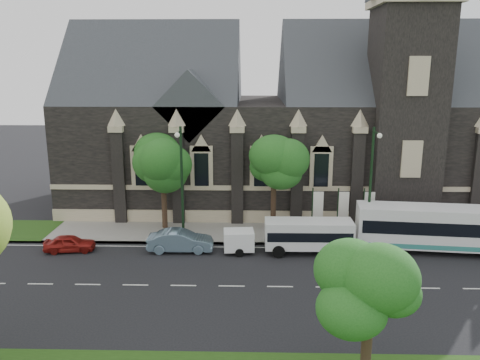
{
  "coord_description": "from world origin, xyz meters",
  "views": [
    {
      "loc": [
        1.19,
        -27.29,
        13.37
      ],
      "look_at": [
        0.37,
        6.0,
        5.33
      ],
      "focal_mm": 35.87,
      "sensor_mm": 36.0,
      "label": 1
    }
  ],
  "objects_px": {
    "tree_walk_right": "(277,161)",
    "street_lamp_near": "(371,180)",
    "tree_park_east": "(374,287)",
    "sedan": "(180,241)",
    "street_lamp_mid": "(181,179)",
    "box_trailer": "(239,240)",
    "tree_walk_left": "(166,161)",
    "banner_flag_left": "(316,208)",
    "tour_coach": "(439,228)",
    "banner_flag_center": "(341,208)",
    "banner_flag_right": "(367,208)",
    "shuttle_bus": "(309,234)",
    "car_far_red": "(70,243)"
  },
  "relations": [
    {
      "from": "banner_flag_left",
      "to": "sedan",
      "type": "bearing_deg",
      "value": -162.04
    },
    {
      "from": "tree_walk_left",
      "to": "banner_flag_center",
      "type": "height_order",
      "value": "tree_walk_left"
    },
    {
      "from": "street_lamp_mid",
      "to": "banner_flag_right",
      "type": "height_order",
      "value": "street_lamp_mid"
    },
    {
      "from": "box_trailer",
      "to": "tour_coach",
      "type": "bearing_deg",
      "value": -2.79
    },
    {
      "from": "tree_walk_left",
      "to": "banner_flag_center",
      "type": "xyz_separation_m",
      "value": [
        14.08,
        -1.7,
        -3.35
      ]
    },
    {
      "from": "banner_flag_right",
      "to": "shuttle_bus",
      "type": "xyz_separation_m",
      "value": [
        -4.91,
        -3.41,
        -0.96
      ]
    },
    {
      "from": "banner_flag_center",
      "to": "tour_coach",
      "type": "relative_size",
      "value": 0.34
    },
    {
      "from": "street_lamp_mid",
      "to": "box_trailer",
      "type": "relative_size",
      "value": 2.83
    },
    {
      "from": "tour_coach",
      "to": "box_trailer",
      "type": "xyz_separation_m",
      "value": [
        -14.53,
        -0.51,
        -0.9
      ]
    },
    {
      "from": "street_lamp_near",
      "to": "banner_flag_right",
      "type": "bearing_deg",
      "value": 81.44
    },
    {
      "from": "tree_walk_right",
      "to": "banner_flag_right",
      "type": "relative_size",
      "value": 1.95
    },
    {
      "from": "tree_park_east",
      "to": "box_trailer",
      "type": "bearing_deg",
      "value": 111.64
    },
    {
      "from": "tree_walk_right",
      "to": "street_lamp_near",
      "type": "bearing_deg",
      "value": -28.06
    },
    {
      "from": "street_lamp_near",
      "to": "box_trailer",
      "type": "xyz_separation_m",
      "value": [
        -9.7,
        -1.6,
        -4.16
      ]
    },
    {
      "from": "tree_walk_left",
      "to": "car_far_red",
      "type": "bearing_deg",
      "value": -140.08
    },
    {
      "from": "tree_walk_right",
      "to": "banner_flag_center",
      "type": "height_order",
      "value": "tree_walk_right"
    },
    {
      "from": "street_lamp_mid",
      "to": "tree_walk_left",
      "type": "bearing_deg",
      "value": 116.47
    },
    {
      "from": "banner_flag_center",
      "to": "banner_flag_left",
      "type": "bearing_deg",
      "value": 180.0
    },
    {
      "from": "tree_walk_left",
      "to": "box_trailer",
      "type": "distance_m",
      "value": 9.34
    },
    {
      "from": "street_lamp_mid",
      "to": "sedan",
      "type": "bearing_deg",
      "value": -90.0
    },
    {
      "from": "tree_walk_left",
      "to": "box_trailer",
      "type": "height_order",
      "value": "tree_walk_left"
    },
    {
      "from": "tree_walk_right",
      "to": "banner_flag_left",
      "type": "distance_m",
      "value": 4.92
    },
    {
      "from": "banner_flag_center",
      "to": "tree_park_east",
      "type": "bearing_deg",
      "value": -96.57
    },
    {
      "from": "street_lamp_near",
      "to": "shuttle_bus",
      "type": "relative_size",
      "value": 1.42
    },
    {
      "from": "tour_coach",
      "to": "box_trailer",
      "type": "relative_size",
      "value": 3.71
    },
    {
      "from": "street_lamp_mid",
      "to": "banner_flag_left",
      "type": "relative_size",
      "value": 2.25
    },
    {
      "from": "tree_walk_left",
      "to": "sedan",
      "type": "relative_size",
      "value": 1.59
    },
    {
      "from": "tree_walk_right",
      "to": "banner_flag_left",
      "type": "relative_size",
      "value": 1.95
    },
    {
      "from": "tree_park_east",
      "to": "sedan",
      "type": "distance_m",
      "value": 18.52
    },
    {
      "from": "tree_park_east",
      "to": "tree_walk_right",
      "type": "xyz_separation_m",
      "value": [
        -2.96,
        20.04,
        1.2
      ]
    },
    {
      "from": "banner_flag_right",
      "to": "tour_coach",
      "type": "xyz_separation_m",
      "value": [
        4.54,
        -3.0,
        -0.54
      ]
    },
    {
      "from": "banner_flag_right",
      "to": "shuttle_bus",
      "type": "distance_m",
      "value": 6.05
    },
    {
      "from": "street_lamp_mid",
      "to": "banner_flag_center",
      "type": "bearing_deg",
      "value": 8.82
    },
    {
      "from": "street_lamp_near",
      "to": "tour_coach",
      "type": "xyz_separation_m",
      "value": [
        4.82,
        -1.09,
        -3.26
      ]
    },
    {
      "from": "tree_walk_left",
      "to": "tour_coach",
      "type": "bearing_deg",
      "value": -12.84
    },
    {
      "from": "banner_flag_left",
      "to": "banner_flag_right",
      "type": "height_order",
      "value": "same"
    },
    {
      "from": "banner_flag_left",
      "to": "banner_flag_center",
      "type": "distance_m",
      "value": 2.0
    },
    {
      "from": "tour_coach",
      "to": "sedan",
      "type": "bearing_deg",
      "value": -172.96
    },
    {
      "from": "tree_park_east",
      "to": "tree_walk_left",
      "type": "distance_m",
      "value": 23.36
    },
    {
      "from": "banner_flag_right",
      "to": "car_far_red",
      "type": "relative_size",
      "value": 1.1
    },
    {
      "from": "tree_walk_left",
      "to": "banner_flag_left",
      "type": "distance_m",
      "value": 12.66
    },
    {
      "from": "box_trailer",
      "to": "tree_walk_right",
      "type": "bearing_deg",
      "value": 56.03
    },
    {
      "from": "street_lamp_mid",
      "to": "tour_coach",
      "type": "bearing_deg",
      "value": -3.32
    },
    {
      "from": "banner_flag_left",
      "to": "banner_flag_right",
      "type": "distance_m",
      "value": 4.0
    },
    {
      "from": "banner_flag_right",
      "to": "car_far_red",
      "type": "height_order",
      "value": "banner_flag_right"
    },
    {
      "from": "banner_flag_right",
      "to": "tree_walk_left",
      "type": "bearing_deg",
      "value": 173.96
    },
    {
      "from": "tree_walk_right",
      "to": "tour_coach",
      "type": "distance_m",
      "value": 13.14
    },
    {
      "from": "tree_walk_left",
      "to": "street_lamp_mid",
      "type": "xyz_separation_m",
      "value": [
        1.8,
        -3.61,
        -0.62
      ]
    },
    {
      "from": "banner_flag_left",
      "to": "tour_coach",
      "type": "height_order",
      "value": "banner_flag_left"
    },
    {
      "from": "street_lamp_near",
      "to": "street_lamp_mid",
      "type": "bearing_deg",
      "value": 180.0
    }
  ]
}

